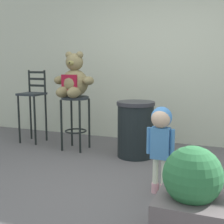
{
  "coord_description": "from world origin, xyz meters",
  "views": [
    {
      "loc": [
        1.05,
        -2.8,
        1.29
      ],
      "look_at": [
        -0.38,
        0.77,
        0.68
      ],
      "focal_mm": 49.6,
      "sensor_mm": 36.0,
      "label": 1
    }
  ],
  "objects": [
    {
      "name": "ground_plane",
      "position": [
        0.0,
        0.0,
        0.0
      ],
      "size": [
        24.0,
        24.0,
        0.0
      ],
      "primitive_type": "plane",
      "color": "#575454"
    },
    {
      "name": "building_wall",
      "position": [
        0.0,
        2.31,
        1.85
      ],
      "size": [
        7.66,
        0.3,
        3.7
      ],
      "primitive_type": "cube",
      "color": "beige",
      "rests_on": "ground_plane"
    },
    {
      "name": "bar_chair_empty",
      "position": [
        -2.03,
        1.39,
        0.69
      ],
      "size": [
        0.36,
        0.36,
        1.18
      ],
      "color": "#242A2F",
      "rests_on": "ground_plane"
    },
    {
      "name": "bar_stool_with_teddy",
      "position": [
        -1.15,
        1.23,
        0.58
      ],
      "size": [
        0.41,
        0.41,
        0.81
      ],
      "color": "#242A2F",
      "rests_on": "ground_plane"
    },
    {
      "name": "teddy_bear",
      "position": [
        -1.15,
        1.2,
        1.05
      ],
      "size": [
        0.62,
        0.55,
        0.66
      ],
      "color": "olive",
      "rests_on": "bar_stool_with_teddy"
    },
    {
      "name": "trash_bin",
      "position": [
        -0.2,
        1.21,
        0.39
      ],
      "size": [
        0.53,
        0.53,
        0.77
      ],
      "color": "black",
      "rests_on": "ground_plane"
    },
    {
      "name": "planter_with_shrub",
      "position": [
        0.8,
        -0.59,
        0.32
      ],
      "size": [
        0.51,
        0.51,
        0.7
      ],
      "color": "#5E5556",
      "rests_on": "ground_plane"
    },
    {
      "name": "child_walking",
      "position": [
        0.4,
        0.12,
        0.64
      ],
      "size": [
        0.28,
        0.22,
        0.88
      ],
      "rotation": [
        0.0,
        0.0,
        0.99
      ],
      "color": "#DA9CA5",
      "rests_on": "ground_plane"
    }
  ]
}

